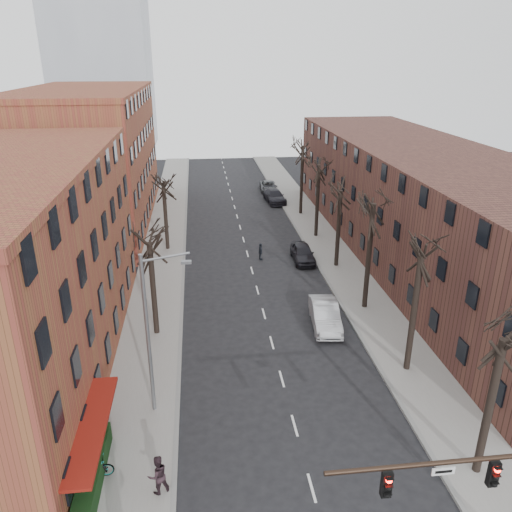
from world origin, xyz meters
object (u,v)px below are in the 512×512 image
object	(u,v)px
silver_sedan	(325,315)
parked_car_near	(303,253)
bicycle	(92,468)
parked_car_mid	(275,196)

from	to	relation	value
silver_sedan	parked_car_near	size ratio (longest dim) A/B	1.11
bicycle	parked_car_mid	bearing A→B (deg)	-22.57
bicycle	parked_car_near	bearing A→B (deg)	-34.90
parked_car_near	parked_car_mid	world-z (taller)	parked_car_mid
parked_car_mid	parked_car_near	bearing A→B (deg)	-95.73
bicycle	silver_sedan	bearing A→B (deg)	-52.01
silver_sedan	parked_car_near	xyz separation A→B (m)	(0.88, 11.87, -0.06)
parked_car_mid	bicycle	bearing A→B (deg)	-113.23
parked_car_mid	silver_sedan	bearing A→B (deg)	-96.86
silver_sedan	parked_car_mid	bearing A→B (deg)	93.41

